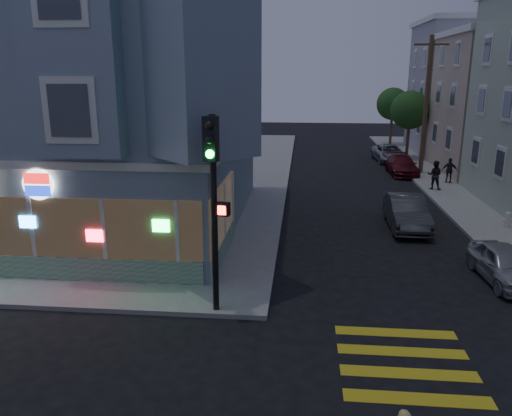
# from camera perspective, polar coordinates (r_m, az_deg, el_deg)

# --- Properties ---
(ground) EXTENTS (120.00, 120.00, 0.00)m
(ground) POSITION_cam_1_polar(r_m,az_deg,el_deg) (13.33, -12.90, -15.92)
(ground) COLOR black
(ground) RESTS_ON ground
(sidewalk_nw) EXTENTS (33.00, 42.00, 0.15)m
(sidewalk_nw) POSITION_cam_1_polar(r_m,az_deg,el_deg) (38.58, -21.55, 4.13)
(sidewalk_nw) COLOR gray
(sidewalk_nw) RESTS_ON ground
(corner_building) EXTENTS (14.60, 14.60, 11.40)m
(corner_building) POSITION_cam_1_polar(r_m,az_deg,el_deg) (23.92, -19.47, 12.02)
(corner_building) COLOR gray
(corner_building) RESTS_ON sidewalk_nw
(row_house_d) EXTENTS (12.00, 8.60, 10.50)m
(row_house_d) POSITION_cam_1_polar(r_m,az_deg,el_deg) (47.43, 25.22, 12.14)
(row_house_d) COLOR gray
(row_house_d) RESTS_ON sidewalk_ne
(utility_pole) EXTENTS (2.20, 0.30, 9.00)m
(utility_pole) POSITION_cam_1_polar(r_m,az_deg,el_deg) (35.76, 18.88, 11.23)
(utility_pole) COLOR #4C3826
(utility_pole) RESTS_ON sidewalk_ne
(street_tree_near) EXTENTS (3.00, 3.00, 5.30)m
(street_tree_near) POSITION_cam_1_polar(r_m,az_deg,el_deg) (41.71, 17.19, 10.63)
(street_tree_near) COLOR #4C3826
(street_tree_near) RESTS_ON sidewalk_ne
(street_tree_far) EXTENTS (3.00, 3.00, 5.30)m
(street_tree_far) POSITION_cam_1_polar(r_m,az_deg,el_deg) (49.56, 15.36, 11.40)
(street_tree_far) COLOR #4C3826
(street_tree_far) RESTS_ON sidewalk_ne
(pedestrian_a) EXTENTS (0.98, 0.86, 1.69)m
(pedestrian_a) POSITION_cam_1_polar(r_m,az_deg,el_deg) (31.09, 19.75, 3.57)
(pedestrian_a) COLOR black
(pedestrian_a) RESTS_ON sidewalk_ne
(pedestrian_b) EXTENTS (0.96, 0.57, 1.54)m
(pedestrian_b) POSITION_cam_1_polar(r_m,az_deg,el_deg) (33.28, 21.25, 4.01)
(pedestrian_b) COLOR #25232B
(pedestrian_b) RESTS_ON sidewalk_ne
(parked_car_a) EXTENTS (1.65, 3.69, 1.23)m
(parked_car_a) POSITION_cam_1_polar(r_m,az_deg,el_deg) (18.70, 26.53, -5.78)
(parked_car_a) COLOR #A5A8AD
(parked_car_a) RESTS_ON ground
(parked_car_b) EXTENTS (1.62, 4.47, 1.46)m
(parked_car_b) POSITION_cam_1_polar(r_m,az_deg,el_deg) (23.40, 16.81, -0.47)
(parked_car_b) COLOR #393C3F
(parked_car_b) RESTS_ON ground
(parked_car_c) EXTENTS (1.83, 4.40, 1.27)m
(parked_car_c) POSITION_cam_1_polar(r_m,az_deg,el_deg) (35.79, 16.34, 4.70)
(parked_car_c) COLOR #57141C
(parked_car_c) RESTS_ON ground
(parked_car_d) EXTENTS (2.51, 4.85, 1.31)m
(parked_car_d) POSITION_cam_1_polar(r_m,az_deg,el_deg) (40.83, 15.03, 6.06)
(parked_car_d) COLOR #969BA0
(parked_car_d) RESTS_ON ground
(traffic_signal) EXTENTS (0.69, 0.63, 5.60)m
(traffic_signal) POSITION_cam_1_polar(r_m,az_deg,el_deg) (13.46, -4.90, 2.86)
(traffic_signal) COLOR black
(traffic_signal) RESTS_ON sidewalk_nw
(fire_hydrant) EXTENTS (0.42, 0.24, 0.73)m
(fire_hydrant) POSITION_cam_1_polar(r_m,az_deg,el_deg) (24.73, 26.81, -1.13)
(fire_hydrant) COLOR silver
(fire_hydrant) RESTS_ON sidewalk_ne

